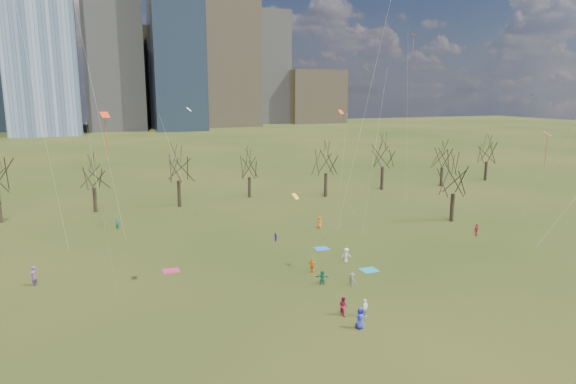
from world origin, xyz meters
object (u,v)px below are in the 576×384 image
object	(u,v)px
person_4	(312,266)
person_0	(360,318)
person_1	(365,308)
person_2	(343,306)
blanket_crimson	(171,271)
blanket_teal	(369,270)
blanket_navy	(321,248)

from	to	relation	value
person_4	person_0	bearing A→B (deg)	134.49
person_1	person_2	size ratio (longest dim) A/B	0.91
blanket_crimson	person_4	size ratio (longest dim) A/B	1.09
blanket_teal	person_0	xyz separation A→B (m)	(-6.99, -10.87, 0.83)
blanket_navy	person_1	size ratio (longest dim) A/B	1.11
person_1	person_0	bearing A→B (deg)	-147.47
blanket_teal	person_0	size ratio (longest dim) A/B	0.95
person_1	person_4	distance (m)	10.49
blanket_crimson	person_0	xyz separation A→B (m)	(11.33, -17.68, 0.83)
blanket_navy	blanket_crimson	xyz separation A→B (m)	(-16.83, -1.27, 0.00)
blanket_navy	person_2	bearing A→B (deg)	-108.88
blanket_teal	blanket_crimson	distance (m)	19.54
blanket_crimson	person_2	world-z (taller)	person_2
person_1	person_4	size ratio (longest dim) A/B	0.98
blanket_crimson	blanket_navy	bearing A→B (deg)	4.31
person_0	blanket_navy	bearing A→B (deg)	60.85
blanket_teal	person_2	bearing A→B (deg)	-130.43
blanket_navy	person_0	size ratio (longest dim) A/B	0.95
blanket_teal	person_1	distance (m)	10.78
person_0	person_1	size ratio (longest dim) A/B	1.17
blanket_crimson	person_4	world-z (taller)	person_4
person_2	blanket_teal	bearing A→B (deg)	-49.27
blanket_navy	blanket_crimson	bearing A→B (deg)	-175.69
blanket_teal	person_1	world-z (taller)	person_1
blanket_navy	person_0	world-z (taller)	person_0
person_1	person_2	distance (m)	1.71
person_1	person_2	xyz separation A→B (m)	(-1.48, 0.84, 0.07)
blanket_teal	blanket_navy	bearing A→B (deg)	100.45
blanket_navy	person_4	world-z (taller)	person_4
person_0	person_4	world-z (taller)	person_0
blanket_navy	person_0	xyz separation A→B (m)	(-5.50, -18.95, 0.83)
person_0	person_1	world-z (taller)	person_0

